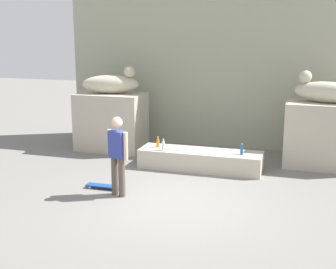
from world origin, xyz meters
The scene contains 12 objects.
ground_plane centered at (0.00, 0.00, 0.00)m, with size 40.00×40.00×0.00m, color slate.
facade_wall centered at (0.00, 4.96, 2.71)m, with size 9.28×0.60×5.41m, color #A3A58C.
pedestal_left centered at (-2.89, 3.42, 0.82)m, with size 1.89×1.17×1.63m, color #B7AD99.
pedestal_right centered at (2.89, 3.42, 0.82)m, with size 1.89×1.17×1.63m, color #B7AD99.
statue_reclining_left centered at (-2.86, 3.43, 1.91)m, with size 1.69×0.93×0.78m.
statue_reclining_right centered at (2.86, 3.43, 1.91)m, with size 1.69×0.93×0.78m.
ledge_block centered at (0.00, 2.29, 0.24)m, with size 3.03×0.86×0.47m, color #B7AD99.
skater centered at (-1.20, -0.06, 0.92)m, with size 0.51×0.31×1.67m.
skateboard centered at (-1.67, 0.22, 0.06)m, with size 0.80×0.20×0.08m.
bottle_orange centered at (-1.12, 2.31, 0.58)m, with size 0.08×0.08×0.27m.
bottle_clear centered at (-0.89, 2.05, 0.59)m, with size 0.08×0.08×0.29m.
bottle_blue centered at (1.03, 2.21, 0.58)m, with size 0.07×0.07×0.27m.
Camera 1 is at (2.45, -8.39, 3.36)m, focal length 48.88 mm.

